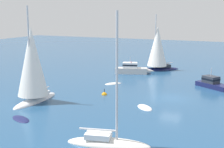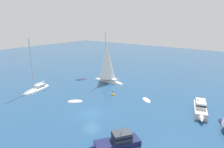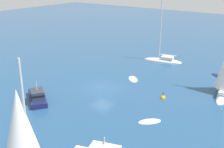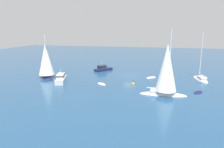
% 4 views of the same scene
% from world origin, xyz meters
% --- Properties ---
extents(ground_plane, '(160.00, 160.00, 0.00)m').
position_xyz_m(ground_plane, '(0.00, 0.00, 0.00)').
color(ground_plane, navy).
extents(ketch, '(6.53, 7.16, 10.23)m').
position_xyz_m(ketch, '(17.90, 7.12, 3.59)').
color(ketch, '#191E4C').
rests_on(ketch, ground).
extents(tender, '(2.35, 3.03, 0.31)m').
position_xyz_m(tender, '(-13.83, 11.21, 0.00)').
color(tender, '#191E4C').
rests_on(tender, ground).
extents(dinghy, '(2.74, 2.68, 0.47)m').
position_xyz_m(dinghy, '(-5.25, 1.53, 0.00)').
color(dinghy, white).
rests_on(dinghy, ground).
extents(launch, '(4.50, 5.83, 2.66)m').
position_xyz_m(launch, '(7.68, -3.88, 0.60)').
color(launch, '#191E4C').
rests_on(launch, ground).
extents(sailboat, '(7.82, 3.59, 11.39)m').
position_xyz_m(sailboat, '(-8.16, 13.99, 4.06)').
color(sailboat, white).
rests_on(sailboat, ground).
extents(tender_1, '(2.59, 2.45, 0.38)m').
position_xyz_m(tender_1, '(4.19, 9.55, 0.00)').
color(tender_1, silver).
rests_on(tender_1, ground).
extents(sailboat_1, '(3.38, 6.91, 10.83)m').
position_xyz_m(sailboat_1, '(-15.86, 0.96, 0.20)').
color(sailboat_1, silver).
rests_on(sailboat_1, ground).
extents(powerboat, '(3.23, 6.64, 2.78)m').
position_xyz_m(powerboat, '(12.91, 9.89, 0.75)').
color(powerboat, silver).
rests_on(powerboat, ground).
extents(channel_buoy, '(0.67, 0.67, 1.08)m').
position_xyz_m(channel_buoy, '(-1.97, 7.97, 0.00)').
color(channel_buoy, orange).
rests_on(channel_buoy, ground).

